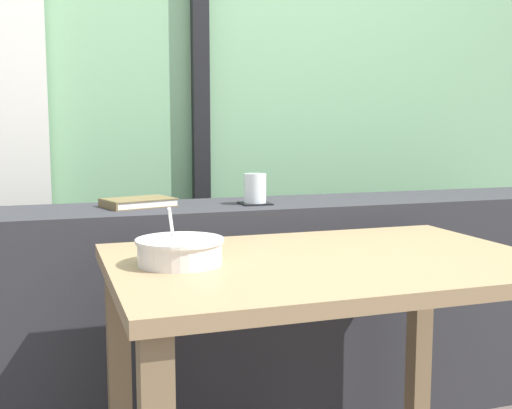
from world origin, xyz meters
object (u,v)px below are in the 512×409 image
soup_bowl (180,251)px  closed_book (138,202)px  juice_glass (254,189)px  breakfast_table (326,304)px  coaster_square (254,203)px

soup_bowl → closed_book: bearing=90.3°
juice_glass → closed_book: size_ratio=0.39×
breakfast_table → coaster_square: coaster_square is taller
breakfast_table → closed_book: 0.80m
coaster_square → juice_glass: 0.05m
breakfast_table → juice_glass: 0.67m
juice_glass → soup_bowl: size_ratio=0.48×
coaster_square → closed_book: size_ratio=0.39×
coaster_square → closed_book: bearing=170.3°
closed_book → soup_bowl: size_ratio=1.23×
coaster_square → closed_book: (-0.38, 0.07, 0.01)m
breakfast_table → soup_bowl: 0.39m
coaster_square → soup_bowl: bearing=-122.8°
closed_book → soup_bowl: 0.65m
soup_bowl → breakfast_table: bearing=-6.0°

